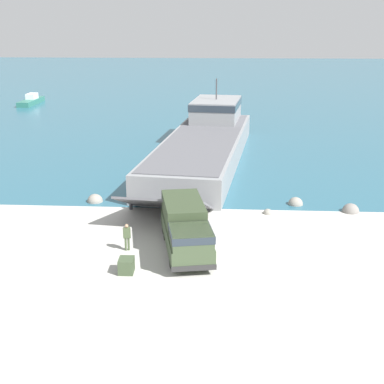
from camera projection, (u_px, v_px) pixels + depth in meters
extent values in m
plane|color=#B7B5AD|center=(224.00, 246.00, 33.96)|extent=(240.00, 240.00, 0.00)
cube|color=#285B70|center=(225.00, 82.00, 126.26)|extent=(240.00, 180.00, 0.01)
cube|color=gray|center=(203.00, 150.00, 54.33)|extent=(10.63, 30.25, 2.41)
cube|color=#56565B|center=(203.00, 138.00, 53.95)|extent=(9.92, 29.01, 0.08)
cube|color=gray|center=(216.00, 110.00, 63.12)|extent=(6.05, 8.82, 2.53)
cube|color=#28333D|center=(216.00, 104.00, 62.90)|extent=(6.20, 8.92, 0.76)
cylinder|color=#3F3F42|center=(216.00, 89.00, 62.37)|extent=(0.16, 0.16, 2.40)
cube|color=#56565B|center=(166.00, 203.00, 37.94)|extent=(6.81, 5.97, 2.37)
cube|color=#3D4C33|center=(186.00, 236.00, 33.08)|extent=(3.89, 7.92, 1.07)
cube|color=#3D4C33|center=(191.00, 237.00, 30.42)|extent=(2.79, 2.98, 0.88)
cube|color=#28333D|center=(191.00, 233.00, 30.35)|extent=(2.87, 3.02, 0.44)
cube|color=#344129|center=(183.00, 210.00, 33.93)|extent=(3.26, 5.18, 1.37)
cube|color=#2D2D2D|center=(194.00, 268.00, 29.69)|extent=(2.54, 0.72, 0.32)
cylinder|color=black|center=(209.00, 255.00, 31.09)|extent=(0.56, 1.30, 1.26)
cylinder|color=black|center=(173.00, 257.00, 30.82)|extent=(0.56, 1.30, 1.26)
cylinder|color=black|center=(199.00, 229.00, 35.01)|extent=(0.56, 1.30, 1.26)
cylinder|color=black|center=(166.00, 231.00, 34.75)|extent=(0.56, 1.30, 1.26)
cylinder|color=black|center=(196.00, 223.00, 36.05)|extent=(0.56, 1.30, 1.26)
cylinder|color=black|center=(165.00, 225.00, 35.79)|extent=(0.56, 1.30, 1.26)
cylinder|color=#475638|center=(126.00, 244.00, 33.18)|extent=(0.14, 0.14, 0.84)
cylinder|color=#475638|center=(129.00, 244.00, 33.22)|extent=(0.14, 0.14, 0.84)
cube|color=#475638|center=(127.00, 233.00, 32.97)|extent=(0.49, 0.36, 0.67)
sphere|color=tan|center=(127.00, 226.00, 32.84)|extent=(0.23, 0.23, 0.23)
cube|color=#2D7060|center=(31.00, 102.00, 92.69)|extent=(2.13, 8.69, 0.84)
cube|color=silver|center=(32.00, 96.00, 93.04)|extent=(1.47, 2.61, 0.93)
cylinder|color=#333338|center=(131.00, 205.00, 40.52)|extent=(0.26, 0.26, 0.64)
sphere|color=#333338|center=(131.00, 200.00, 40.40)|extent=(0.30, 0.30, 0.30)
cube|color=#3D4C33|center=(126.00, 265.00, 30.26)|extent=(0.88, 1.04, 0.84)
sphere|color=gray|center=(95.00, 202.00, 42.35)|extent=(1.24, 1.24, 1.24)
sphere|color=gray|center=(350.00, 212.00, 40.09)|extent=(1.28, 1.28, 1.28)
sphere|color=gray|center=(295.00, 204.00, 41.71)|extent=(1.16, 1.16, 1.16)
sphere|color=gray|center=(268.00, 214.00, 39.72)|extent=(0.71, 0.71, 0.71)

